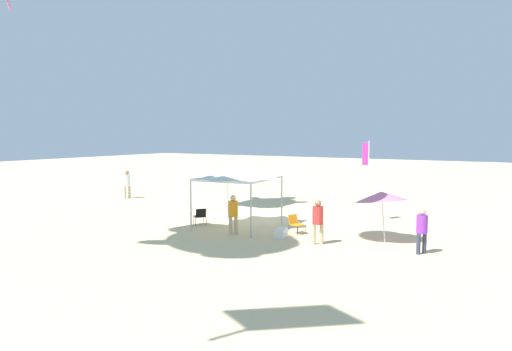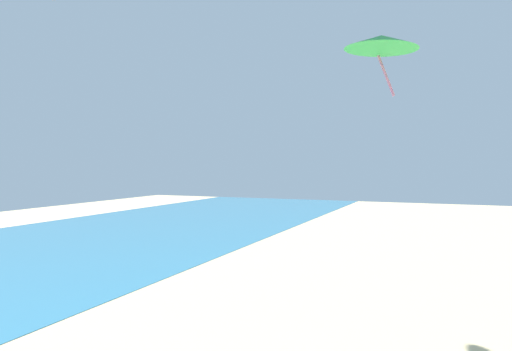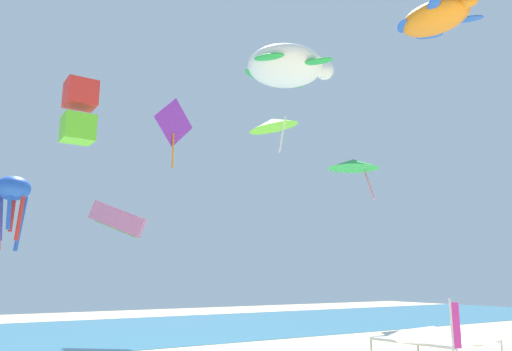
% 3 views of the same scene
% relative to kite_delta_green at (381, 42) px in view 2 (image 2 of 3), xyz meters
% --- Properties ---
extents(kite_delta_green, '(2.98, 3.00, 2.34)m').
position_rel_kite_delta_green_xyz_m(kite_delta_green, '(0.00, 0.00, 0.00)').
color(kite_delta_green, green).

